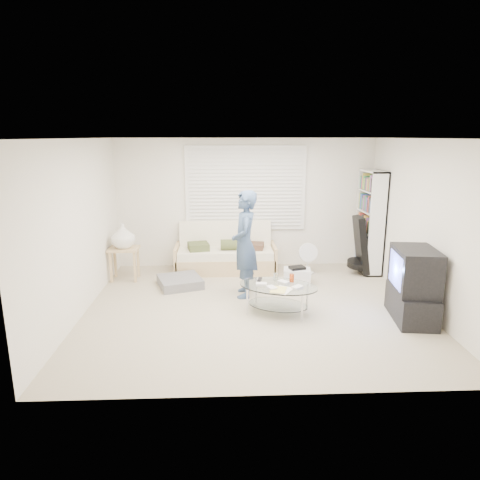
{
  "coord_description": "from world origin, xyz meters",
  "views": [
    {
      "loc": [
        -0.46,
        -6.03,
        2.53
      ],
      "look_at": [
        -0.19,
        0.3,
        0.99
      ],
      "focal_mm": 32.0,
      "sensor_mm": 36.0,
      "label": 1
    }
  ],
  "objects_px": {
    "coffee_table": "(278,290)",
    "bookshelf": "(370,222)",
    "futon_sofa": "(226,255)",
    "tv_unit": "(413,286)"
  },
  "relations": [
    {
      "from": "bookshelf",
      "to": "coffee_table",
      "type": "height_order",
      "value": "bookshelf"
    },
    {
      "from": "futon_sofa",
      "to": "coffee_table",
      "type": "distance_m",
      "value": 2.2
    },
    {
      "from": "bookshelf",
      "to": "tv_unit",
      "type": "bearing_deg",
      "value": -93.18
    },
    {
      "from": "futon_sofa",
      "to": "bookshelf",
      "type": "height_order",
      "value": "bookshelf"
    },
    {
      "from": "tv_unit",
      "to": "coffee_table",
      "type": "bearing_deg",
      "value": 170.76
    },
    {
      "from": "bookshelf",
      "to": "coffee_table",
      "type": "xyz_separation_m",
      "value": [
        -1.98,
        -1.95,
        -0.61
      ]
    },
    {
      "from": "futon_sofa",
      "to": "tv_unit",
      "type": "height_order",
      "value": "tv_unit"
    },
    {
      "from": "futon_sofa",
      "to": "coffee_table",
      "type": "relative_size",
      "value": 1.43
    },
    {
      "from": "futon_sofa",
      "to": "bookshelf",
      "type": "bearing_deg",
      "value": -2.42
    },
    {
      "from": "coffee_table",
      "to": "bookshelf",
      "type": "bearing_deg",
      "value": 44.6
    }
  ]
}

